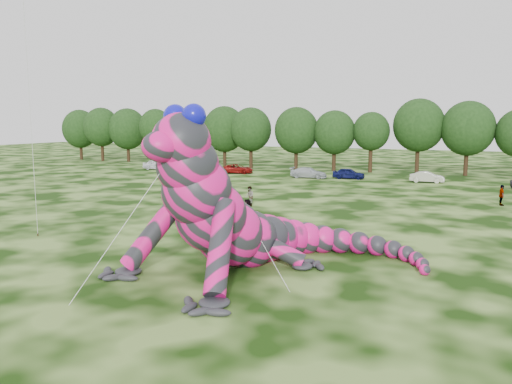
{
  "coord_description": "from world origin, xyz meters",
  "views": [
    {
      "loc": [
        14.87,
        -15.04,
        7.4
      ],
      "look_at": [
        5.31,
        6.69,
        4.0
      ],
      "focal_mm": 35.0,
      "sensor_mm": 36.0,
      "label": 1
    }
  ],
  "objects_px": {
    "tree_0": "(80,135)",
    "spectator_4": "(182,177)",
    "car_2": "(237,169)",
    "car_5": "(427,177)",
    "car_0": "(157,165)",
    "tree_2": "(128,135)",
    "tree_4": "(191,138)",
    "tree_7": "(296,139)",
    "tree_9": "(371,142)",
    "tree_11": "(467,138)",
    "tree_3": "(156,136)",
    "tree_10": "(418,136)",
    "tree_1": "(102,134)",
    "car_1": "(182,166)",
    "tree_8": "(334,141)",
    "spectator_5": "(247,212)",
    "tree_5": "(225,136)",
    "tree_6": "(251,138)",
    "inflatable_gecko": "(246,187)",
    "spectator_1": "(250,196)",
    "spectator_3": "(502,195)",
    "car_4": "(349,173)",
    "car_3": "(308,173)"
  },
  "relations": [
    {
      "from": "tree_10",
      "to": "spectator_5",
      "type": "height_order",
      "value": "tree_10"
    },
    {
      "from": "tree_5",
      "to": "spectator_4",
      "type": "bearing_deg",
      "value": -74.27
    },
    {
      "from": "inflatable_gecko",
      "to": "car_2",
      "type": "bearing_deg",
      "value": 135.62
    },
    {
      "from": "car_0",
      "to": "spectator_4",
      "type": "bearing_deg",
      "value": -141.99
    },
    {
      "from": "tree_8",
      "to": "tree_9",
      "type": "relative_size",
      "value": 1.03
    },
    {
      "from": "tree_0",
      "to": "car_1",
      "type": "height_order",
      "value": "tree_0"
    },
    {
      "from": "inflatable_gecko",
      "to": "tree_10",
      "type": "distance_m",
      "value": 50.99
    },
    {
      "from": "tree_9",
      "to": "tree_11",
      "type": "relative_size",
      "value": 0.86
    },
    {
      "from": "car_1",
      "to": "spectator_4",
      "type": "distance_m",
      "value": 17.41
    },
    {
      "from": "inflatable_gecko",
      "to": "tree_2",
      "type": "height_order",
      "value": "tree_2"
    },
    {
      "from": "tree_2",
      "to": "tree_11",
      "type": "bearing_deg",
      "value": -0.57
    },
    {
      "from": "car_4",
      "to": "tree_9",
      "type": "bearing_deg",
      "value": -10.15
    },
    {
      "from": "tree_9",
      "to": "tree_11",
      "type": "bearing_deg",
      "value": 3.82
    },
    {
      "from": "spectator_3",
      "to": "tree_1",
      "type": "bearing_deg",
      "value": 57.26
    },
    {
      "from": "car_5",
      "to": "tree_6",
      "type": "bearing_deg",
      "value": 69.86
    },
    {
      "from": "inflatable_gecko",
      "to": "car_5",
      "type": "bearing_deg",
      "value": 101.53
    },
    {
      "from": "car_2",
      "to": "car_5",
      "type": "relative_size",
      "value": 1.16
    },
    {
      "from": "tree_2",
      "to": "spectator_5",
      "type": "xyz_separation_m",
      "value": [
        43.09,
        -41.7,
        -3.91
      ]
    },
    {
      "from": "car_0",
      "to": "spectator_3",
      "type": "height_order",
      "value": "spectator_3"
    },
    {
      "from": "car_1",
      "to": "spectator_3",
      "type": "bearing_deg",
      "value": -111.24
    },
    {
      "from": "car_2",
      "to": "tree_7",
      "type": "bearing_deg",
      "value": -43.55
    },
    {
      "from": "tree_9",
      "to": "spectator_4",
      "type": "height_order",
      "value": "tree_9"
    },
    {
      "from": "inflatable_gecko",
      "to": "spectator_4",
      "type": "xyz_separation_m",
      "value": [
        -20.68,
        26.73,
        -3.15
      ]
    },
    {
      "from": "car_0",
      "to": "tree_11",
      "type": "bearing_deg",
      "value": -82.51
    },
    {
      "from": "tree_0",
      "to": "tree_1",
      "type": "relative_size",
      "value": 0.97
    },
    {
      "from": "car_0",
      "to": "tree_8",
      "type": "bearing_deg",
      "value": -76.54
    },
    {
      "from": "tree_0",
      "to": "spectator_4",
      "type": "height_order",
      "value": "tree_0"
    },
    {
      "from": "tree_3",
      "to": "tree_10",
      "type": "height_order",
      "value": "tree_10"
    },
    {
      "from": "tree_11",
      "to": "car_3",
      "type": "xyz_separation_m",
      "value": [
        -18.68,
        -11.32,
        -4.34
      ]
    },
    {
      "from": "tree_4",
      "to": "tree_8",
      "type": "bearing_deg",
      "value": -3.89
    },
    {
      "from": "tree_7",
      "to": "car_5",
      "type": "height_order",
      "value": "tree_7"
    },
    {
      "from": "tree_5",
      "to": "tree_9",
      "type": "height_order",
      "value": "tree_5"
    },
    {
      "from": "tree_2",
      "to": "tree_1",
      "type": "bearing_deg",
      "value": -172.42
    },
    {
      "from": "tree_7",
      "to": "spectator_4",
      "type": "distance_m",
      "value": 23.55
    },
    {
      "from": "tree_6",
      "to": "car_1",
      "type": "distance_m",
      "value": 11.69
    },
    {
      "from": "tree_2",
      "to": "spectator_3",
      "type": "xyz_separation_m",
      "value": [
        60.22,
        -25.52,
        -3.9
      ]
    },
    {
      "from": "inflatable_gecko",
      "to": "tree_6",
      "type": "bearing_deg",
      "value": 133.2
    },
    {
      "from": "car_0",
      "to": "tree_2",
      "type": "bearing_deg",
      "value": 47.33
    },
    {
      "from": "car_4",
      "to": "car_5",
      "type": "height_order",
      "value": "car_4"
    },
    {
      "from": "tree_2",
      "to": "tree_7",
      "type": "height_order",
      "value": "tree_2"
    },
    {
      "from": "car_5",
      "to": "tree_1",
      "type": "bearing_deg",
      "value": 77.67
    },
    {
      "from": "tree_5",
      "to": "tree_9",
      "type": "bearing_deg",
      "value": -2.58
    },
    {
      "from": "tree_9",
      "to": "tree_10",
      "type": "height_order",
      "value": "tree_10"
    },
    {
      "from": "tree_11",
      "to": "car_2",
      "type": "distance_m",
      "value": 31.62
    },
    {
      "from": "tree_4",
      "to": "car_0",
      "type": "height_order",
      "value": "tree_4"
    },
    {
      "from": "tree_5",
      "to": "car_2",
      "type": "relative_size",
      "value": 2.11
    },
    {
      "from": "tree_7",
      "to": "tree_8",
      "type": "xyz_separation_m",
      "value": [
        5.86,
        0.18,
        -0.27
      ]
    },
    {
      "from": "tree_9",
      "to": "tree_10",
      "type": "relative_size",
      "value": 0.83
    },
    {
      "from": "car_0",
      "to": "car_5",
      "type": "xyz_separation_m",
      "value": [
        39.23,
        -0.39,
        -0.1
      ]
    },
    {
      "from": "tree_9",
      "to": "spectator_1",
      "type": "bearing_deg",
      "value": -96.79
    }
  ]
}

